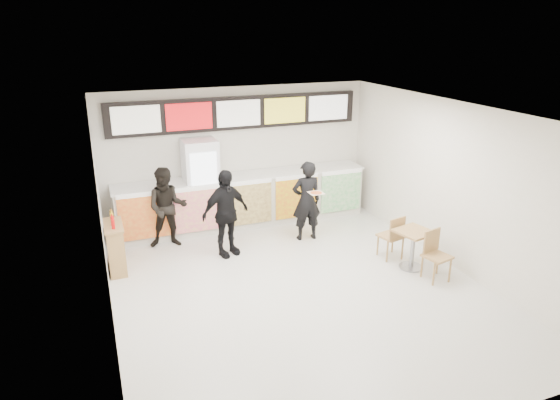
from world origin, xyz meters
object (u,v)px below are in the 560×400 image
drinks_fridge (201,186)px  cafe_table (413,242)px  customer_left (167,208)px  customer_mid (225,213)px  condiment_ledge (116,247)px  customer_main (306,201)px  service_counter (244,200)px

drinks_fridge → cafe_table: size_ratio=1.29×
customer_left → customer_mid: bearing=-29.2°
cafe_table → customer_mid: bearing=135.9°
cafe_table → condiment_ledge: condiment_ledge is taller
customer_left → condiment_ledge: size_ratio=1.53×
drinks_fridge → condiment_ledge: 2.35m
cafe_table → customer_main: bearing=110.0°
drinks_fridge → cafe_table: bearing=-44.8°
customer_main → cafe_table: size_ratio=1.08×
drinks_fridge → customer_main: (1.89, -1.22, -0.17)m
service_counter → customer_left: (-1.75, -0.54, 0.24)m
service_counter → drinks_fridge: (-0.93, 0.02, 0.43)m
drinks_fridge → customer_left: size_ratio=1.22×
service_counter → customer_left: size_ratio=3.40×
service_counter → drinks_fridge: size_ratio=2.78×
customer_main → condiment_ledge: customer_main is taller
customer_main → drinks_fridge: bearing=-27.6°
drinks_fridge → customer_left: (-0.82, -0.56, -0.18)m
customer_main → cafe_table: bearing=128.9°
customer_main → customer_left: size_ratio=1.02×
customer_left → customer_mid: 1.26m
service_counter → cafe_table: bearing=-54.5°
drinks_fridge → service_counter: bearing=-1.0°
customer_main → condiment_ledge: bearing=6.3°
drinks_fridge → customer_mid: 1.38m
cafe_table → customer_left: bearing=133.5°
customer_mid → cafe_table: 3.52m
service_counter → drinks_fridge: 1.03m
drinks_fridge → condiment_ledge: (-1.89, -1.29, -0.54)m
customer_left → condiment_ledge: 1.34m
customer_mid → cafe_table: customer_mid is taller
customer_main → customer_mid: size_ratio=0.98×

